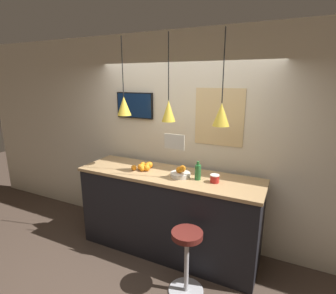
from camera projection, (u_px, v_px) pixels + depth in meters
ground_plane at (141, 284)px, 3.01m from camera, size 14.00×14.00×0.00m
back_wall at (182, 140)px, 3.66m from camera, size 8.00×0.06×2.90m
service_counter at (168, 213)px, 3.48m from camera, size 2.39×0.70×1.11m
bar_stool at (187, 253)px, 2.78m from camera, size 0.39×0.39×0.74m
fruit_bowl at (180, 173)px, 3.23m from camera, size 0.25×0.25×0.13m
orange_pile at (143, 167)px, 3.49m from camera, size 0.25×0.25×0.09m
juice_bottle at (198, 172)px, 3.12m from camera, size 0.07×0.07×0.23m
spread_jar at (215, 179)px, 3.04m from camera, size 0.11×0.11×0.09m
pendant_lamp_left at (124, 106)px, 3.42m from camera, size 0.18×0.18×0.98m
pendant_lamp_middle at (169, 111)px, 3.16m from camera, size 0.17×0.17×1.02m
pendant_lamp_right at (221, 114)px, 2.89m from camera, size 0.19×0.19×1.03m
mounted_tv at (135, 105)px, 3.81m from camera, size 0.59×0.04×0.37m
hanging_menu_board at (174, 142)px, 2.90m from camera, size 0.24×0.01×0.17m
wall_poster at (219, 117)px, 3.32m from camera, size 0.63×0.01×0.73m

